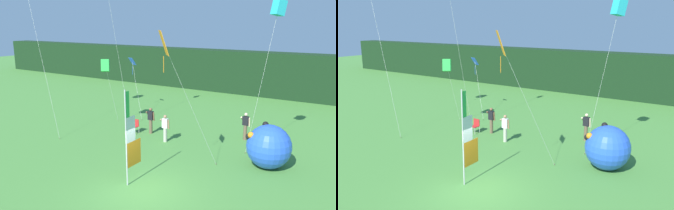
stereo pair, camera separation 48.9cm
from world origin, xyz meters
The scene contains 12 objects.
ground_plane centered at (0.00, 0.00, 0.00)m, with size 120.00×120.00×0.00m, color #478438.
distant_treeline centered at (0.00, 22.50, 2.10)m, with size 80.00×2.40×4.19m, color black.
banner_flag centered at (-0.91, 0.43, 2.05)m, with size 0.06×1.03×4.28m.
person_near_banner centered at (-4.31, 6.70, 0.90)m, with size 0.55×0.48×1.69m.
person_mid_field centered at (-2.63, 5.84, 0.88)m, with size 0.55×0.48×1.66m.
person_far_left centered at (1.26, 8.77, 0.90)m, with size 0.55×0.48×1.69m.
inflatable_balloon centered at (3.70, 5.36, 1.10)m, with size 2.18×2.18×2.24m.
folding_chair centered at (-5.24, 6.20, 0.51)m, with size 0.51×0.51×0.89m.
kite_orange_diamond_0 centered at (0.18, 1.57, 5.95)m, with size 1.70×3.25×6.68m.
kite_green_box_3 centered at (-7.86, 6.52, 4.17)m, with size 0.83×1.70×4.62m.
kite_blue_diamond_4 centered at (-9.01, 10.91, 3.71)m, with size 2.84×2.51×4.25m.
kite_cyan_box_5 centered at (3.16, 7.35, 7.69)m, with size 1.47×1.21×8.14m.
Camera 1 is at (8.23, -10.81, 7.02)m, focal length 37.31 mm.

